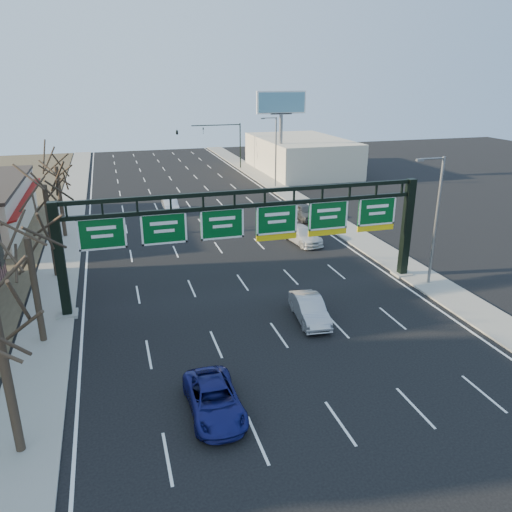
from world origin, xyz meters
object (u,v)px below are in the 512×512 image
object	(u,v)px
sign_gantry	(252,228)
car_blue_suv	(214,400)
car_white_wagon	(302,235)
car_silver_sedan	(309,309)

from	to	relation	value
sign_gantry	car_blue_suv	distance (m)	13.46
car_white_wagon	car_silver_sedan	bearing A→B (deg)	-118.81
car_silver_sedan	car_white_wagon	bearing A→B (deg)	76.12
sign_gantry	car_silver_sedan	distance (m)	6.56
sign_gantry	car_blue_suv	size ratio (longest dim) A/B	5.17
car_white_wagon	car_blue_suv	bearing A→B (deg)	-129.50
car_white_wagon	sign_gantry	bearing A→B (deg)	-137.00
sign_gantry	car_silver_sedan	xyz separation A→B (m)	(2.19, -4.80, -3.90)
sign_gantry	car_blue_suv	world-z (taller)	sign_gantry
car_blue_suv	car_white_wagon	size ratio (longest dim) A/B	0.97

